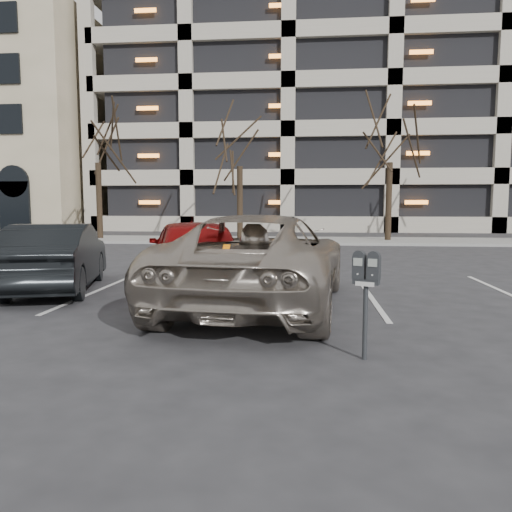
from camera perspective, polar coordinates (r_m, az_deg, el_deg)
ground at (r=8.07m, az=4.77°, el=-7.01°), size 140.00×140.00×0.00m
sidewalk at (r=23.93m, az=5.31°, el=1.77°), size 80.00×4.00×0.12m
stall_lines at (r=10.43m, az=-2.79°, el=-3.99°), size 16.90×5.20×0.00m
parking_garage at (r=44.00m, az=21.98°, el=15.33°), size 52.00×20.00×19.00m
tree_a at (r=26.26m, az=-17.78°, el=15.14°), size 3.72×3.72×8.46m
tree_b at (r=24.38m, az=-1.88°, el=15.30°), size 3.50×3.50×7.96m
tree_c at (r=24.53m, az=15.19°, el=15.53°), size 3.63×3.63×8.25m
parking_meter at (r=5.88m, az=12.48°, el=-2.51°), size 0.34×0.24×1.25m
suv_silver at (r=8.85m, az=0.49°, el=-0.49°), size 3.27×6.09×1.63m
car_red at (r=10.87m, az=-7.23°, el=0.44°), size 3.18×4.86×1.54m
car_dark at (r=11.23m, az=-21.85°, el=-0.12°), size 2.56×4.50×1.40m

